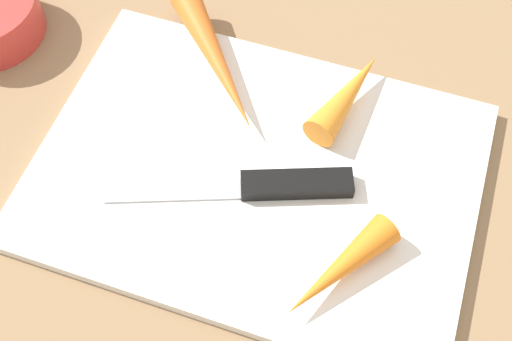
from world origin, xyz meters
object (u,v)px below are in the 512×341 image
at_px(carrot_shortest, 348,94).
at_px(knife, 280,185).
at_px(carrot_longest, 216,59).
at_px(carrot_medium, 339,269).
at_px(cutting_board, 256,174).

bearing_deg(carrot_shortest, knife, 178.91).
distance_m(carrot_shortest, carrot_longest, 0.12).
height_order(knife, carrot_medium, carrot_medium).
xyz_separation_m(carrot_medium, carrot_longest, (-0.16, 0.16, 0.00)).
height_order(carrot_shortest, carrot_medium, carrot_shortest).
xyz_separation_m(knife, carrot_longest, (-0.09, 0.10, 0.01)).
distance_m(knife, carrot_medium, 0.09).
distance_m(carrot_medium, carrot_longest, 0.22).
bearing_deg(cutting_board, carrot_longest, 127.23).
bearing_deg(knife, cutting_board, -43.16).
xyz_separation_m(carrot_shortest, carrot_longest, (-0.12, 0.00, -0.00)).
xyz_separation_m(knife, carrot_shortest, (0.03, 0.10, 0.01)).
bearing_deg(cutting_board, carrot_medium, -37.68).
bearing_deg(carrot_longest, carrot_shortest, 48.48).
relative_size(carrot_shortest, carrot_longest, 0.61).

